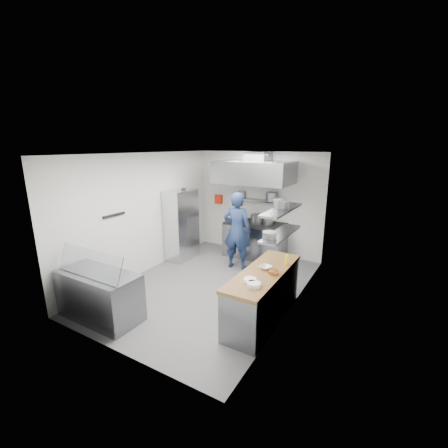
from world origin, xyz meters
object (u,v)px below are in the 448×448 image
Objects in this scene: wire_rack at (182,225)px; display_case at (100,295)px; chef at (237,231)px; gas_range at (255,241)px.

wire_rack reaches higher than display_case.
display_case is at bearing -80.04° from wire_rack.
chef is 1.27× the size of display_case.
chef is 1.03× the size of wire_rack.
gas_range is at bearing 74.98° from display_case.
chef reaches higher than wire_rack.
chef reaches higher than display_case.
wire_rack is (-1.63, -1.08, 0.48)m from gas_range.
chef is 1.57m from wire_rack.
wire_rack is 3.10m from display_case.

